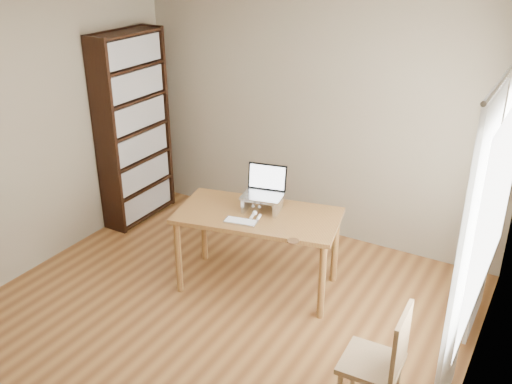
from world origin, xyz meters
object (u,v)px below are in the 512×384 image
(keyboard, at_px, (241,222))
(cat, at_px, (263,203))
(laptop, at_px, (266,188))
(desk, at_px, (258,223))
(chair, at_px, (382,360))
(bookshelf, at_px, (134,129))

(keyboard, height_order, cat, cat)
(laptop, bearing_deg, cat, -122.43)
(laptop, height_order, cat, laptop)
(desk, bearing_deg, laptop, 77.85)
(laptop, bearing_deg, keyboard, -109.01)
(cat, bearing_deg, desk, -98.36)
(desk, bearing_deg, chair, -44.85)
(desk, relative_size, chair, 1.78)
(laptop, distance_m, keyboard, 0.41)
(laptop, xyz_separation_m, chair, (1.48, -1.09, -0.48))
(bookshelf, height_order, keyboard, bookshelf)
(laptop, bearing_deg, bookshelf, 154.77)
(bookshelf, relative_size, desk, 1.36)
(bookshelf, bearing_deg, chair, -24.41)
(bookshelf, height_order, desk, bookshelf)
(laptop, height_order, keyboard, laptop)
(bookshelf, height_order, cat, bookshelf)
(bookshelf, relative_size, chair, 2.42)
(keyboard, xyz_separation_m, cat, (0.03, 0.33, 0.05))
(keyboard, relative_size, chair, 0.35)
(keyboard, bearing_deg, bookshelf, 145.04)
(cat, bearing_deg, bookshelf, 151.41)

